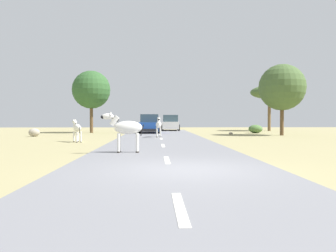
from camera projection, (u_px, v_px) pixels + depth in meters
ground_plane at (187, 171)px, 9.29m from camera, size 90.00×90.00×0.00m
road at (169, 170)px, 9.27m from camera, size 6.00×64.00×0.05m
lane_markings at (171, 175)px, 8.27m from camera, size 0.16×56.00×0.01m
zebra_0 at (159, 125)px, 25.07m from camera, size 0.41×1.56×1.47m
zebra_1 at (77, 128)px, 20.59m from camera, size 0.89×1.35×1.38m
zebra_2 at (126, 128)px, 13.81m from camera, size 1.73×0.47×1.63m
car_0 at (150, 124)px, 32.65m from camera, size 2.11×4.39×1.74m
car_1 at (170, 123)px, 39.15m from camera, size 2.13×4.40×1.74m
tree_0 at (91, 90)px, 33.73m from camera, size 3.68×3.68×6.04m
tree_2 at (269, 93)px, 38.94m from camera, size 4.23×4.23×5.08m
tree_4 at (282, 87)px, 28.63m from camera, size 3.82×3.82×5.88m
bush_0 at (255, 129)px, 33.12m from camera, size 1.33×1.19×0.80m
rock_0 at (34, 132)px, 26.93m from camera, size 0.86×0.63×0.63m
rock_1 at (231, 133)px, 30.44m from camera, size 0.36×0.26×0.19m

